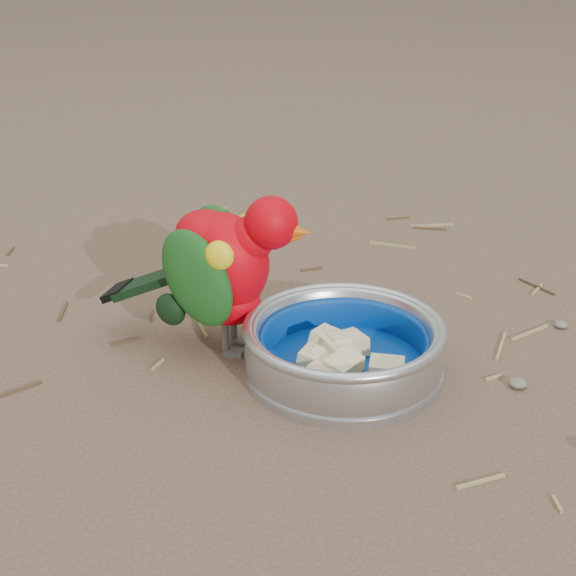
% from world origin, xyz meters
% --- Properties ---
extents(ground, '(60.00, 60.00, 0.00)m').
position_xyz_m(ground, '(0.00, 0.00, 0.00)').
color(ground, brown).
extents(food_bowl, '(0.21, 0.21, 0.02)m').
position_xyz_m(food_bowl, '(0.09, -0.04, 0.01)').
color(food_bowl, '#B2B2BA').
rests_on(food_bowl, ground).
extents(bowl_wall, '(0.21, 0.21, 0.04)m').
position_xyz_m(bowl_wall, '(0.09, -0.04, 0.04)').
color(bowl_wall, '#B2B2BA').
rests_on(bowl_wall, food_bowl).
extents(fruit_wedges, '(0.13, 0.13, 0.03)m').
position_xyz_m(fruit_wedges, '(0.09, -0.04, 0.03)').
color(fruit_wedges, beige).
rests_on(fruit_wedges, food_bowl).
extents(lory_parrot, '(0.23, 0.12, 0.18)m').
position_xyz_m(lory_parrot, '(-0.05, -0.02, 0.09)').
color(lory_parrot, '#C4000A').
rests_on(lory_parrot, ground).
extents(ground_debris, '(0.90, 0.80, 0.01)m').
position_xyz_m(ground_debris, '(-0.03, 0.06, 0.00)').
color(ground_debris, '#978952').
rests_on(ground_debris, ground).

